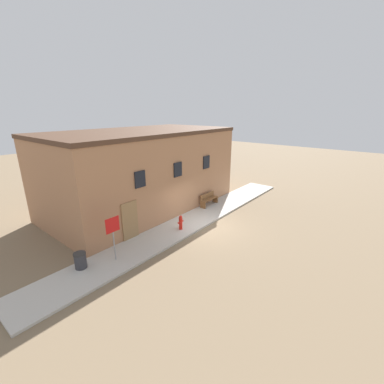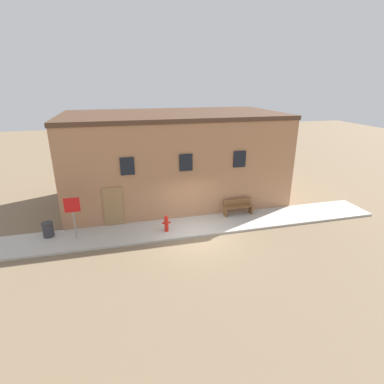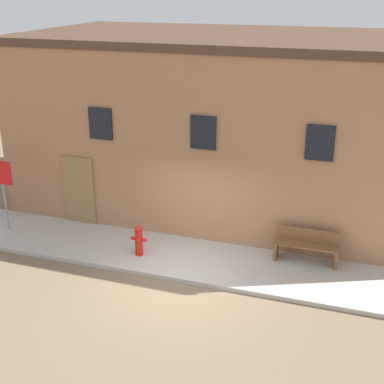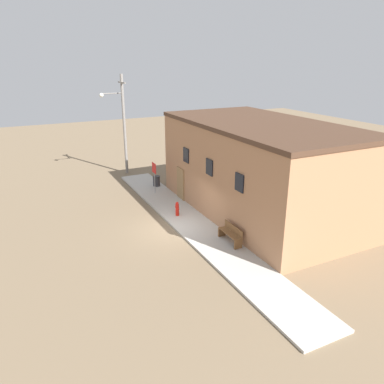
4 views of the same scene
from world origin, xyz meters
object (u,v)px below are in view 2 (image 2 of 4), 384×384
Objects in this scene: fire_hydrant at (166,223)px; stop_sign at (73,211)px; bench at (238,207)px; trash_bin at (48,229)px.

stop_sign reaches higher than fire_hydrant.
stop_sign is 8.73m from bench.
fire_hydrant is 0.40× the size of stop_sign.
stop_sign is at bearing -25.52° from trash_bin.
stop_sign is 1.88m from trash_bin.
fire_hydrant is 1.18× the size of trash_bin.
trash_bin is at bearing -178.99° from bench.
trash_bin is (-5.68, 0.88, -0.06)m from fire_hydrant.
stop_sign reaches higher than trash_bin.
fire_hydrant is 4.47m from stop_sign.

